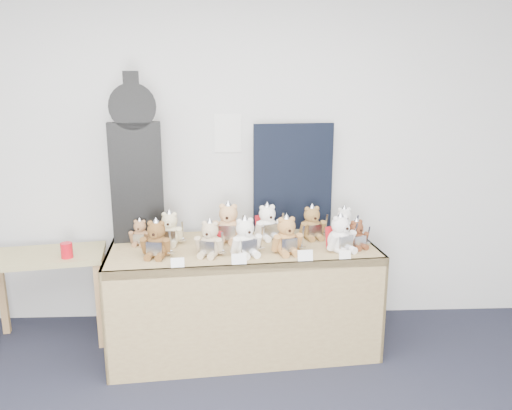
{
  "coord_description": "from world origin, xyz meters",
  "views": [
    {
      "loc": [
        0.28,
        -1.42,
        1.92
      ],
      "look_at": [
        0.42,
        1.88,
        1.11
      ],
      "focal_mm": 35.0,
      "sensor_mm": 36.0,
      "label": 1
    }
  ],
  "objects_px": {
    "guitar_case": "(136,161)",
    "red_cup": "(67,250)",
    "teddy_front_far_right": "(340,235)",
    "display_table": "(244,271)",
    "teddy_front_far_left": "(157,240)",
    "teddy_back_far_left": "(140,233)",
    "teddy_back_end": "(344,223)",
    "teddy_back_left": "(170,229)",
    "teddy_back_right": "(312,224)",
    "teddy_front_end": "(357,235)",
    "teddy_back_centre_right": "(267,223)",
    "teddy_front_left": "(210,240)",
    "side_table": "(47,270)",
    "teddy_back_centre_left": "(228,224)",
    "teddy_front_centre": "(246,238)",
    "teddy_front_right": "(287,237)"
  },
  "relations": [
    {
      "from": "teddy_front_right",
      "to": "teddy_back_left",
      "type": "xyz_separation_m",
      "value": [
        -0.82,
        0.24,
        -0.01
      ]
    },
    {
      "from": "teddy_front_left",
      "to": "teddy_back_far_left",
      "type": "xyz_separation_m",
      "value": [
        -0.51,
        0.25,
        -0.02
      ]
    },
    {
      "from": "teddy_back_far_left",
      "to": "teddy_back_right",
      "type": "bearing_deg",
      "value": 8.72
    },
    {
      "from": "teddy_front_left",
      "to": "teddy_front_end",
      "type": "distance_m",
      "value": 1.03
    },
    {
      "from": "display_table",
      "to": "teddy_front_far_left",
      "type": "distance_m",
      "value": 0.66
    },
    {
      "from": "teddy_front_far_right",
      "to": "display_table",
      "type": "bearing_deg",
      "value": 144.78
    },
    {
      "from": "guitar_case",
      "to": "teddy_back_centre_left",
      "type": "distance_m",
      "value": 0.81
    },
    {
      "from": "red_cup",
      "to": "teddy_back_far_left",
      "type": "relative_size",
      "value": 0.53
    },
    {
      "from": "guitar_case",
      "to": "teddy_front_far_right",
      "type": "distance_m",
      "value": 1.54
    },
    {
      "from": "teddy_back_centre_right",
      "to": "teddy_back_far_left",
      "type": "distance_m",
      "value": 0.93
    },
    {
      "from": "teddy_front_far_right",
      "to": "teddy_back_far_left",
      "type": "relative_size",
      "value": 1.4
    },
    {
      "from": "red_cup",
      "to": "teddy_front_right",
      "type": "relative_size",
      "value": 0.38
    },
    {
      "from": "teddy_back_end",
      "to": "teddy_back_far_left",
      "type": "xyz_separation_m",
      "value": [
        -1.51,
        -0.13,
        -0.02
      ]
    },
    {
      "from": "teddy_front_far_right",
      "to": "teddy_back_left",
      "type": "height_order",
      "value": "teddy_front_far_right"
    },
    {
      "from": "guitar_case",
      "to": "red_cup",
      "type": "relative_size",
      "value": 10.91
    },
    {
      "from": "side_table",
      "to": "teddy_front_right",
      "type": "height_order",
      "value": "teddy_front_right"
    },
    {
      "from": "display_table",
      "to": "teddy_front_centre",
      "type": "xyz_separation_m",
      "value": [
        0.01,
        -0.12,
        0.28
      ]
    },
    {
      "from": "display_table",
      "to": "side_table",
      "type": "relative_size",
      "value": 2.17
    },
    {
      "from": "red_cup",
      "to": "teddy_back_right",
      "type": "distance_m",
      "value": 1.79
    },
    {
      "from": "red_cup",
      "to": "teddy_back_far_left",
      "type": "bearing_deg",
      "value": 1.02
    },
    {
      "from": "teddy_back_far_left",
      "to": "teddy_front_end",
      "type": "bearing_deg",
      "value": -0.8
    },
    {
      "from": "teddy_front_far_left",
      "to": "teddy_front_centre",
      "type": "xyz_separation_m",
      "value": [
        0.59,
        0.01,
        0.0
      ]
    },
    {
      "from": "teddy_front_left",
      "to": "teddy_back_left",
      "type": "distance_m",
      "value": 0.39
    },
    {
      "from": "teddy_back_left",
      "to": "teddy_back_centre_left",
      "type": "bearing_deg",
      "value": 9.86
    },
    {
      "from": "teddy_back_centre_left",
      "to": "teddy_back_centre_right",
      "type": "height_order",
      "value": "teddy_back_centre_left"
    },
    {
      "from": "teddy_front_end",
      "to": "teddy_front_far_right",
      "type": "bearing_deg",
      "value": -175.38
    },
    {
      "from": "guitar_case",
      "to": "teddy_front_far_left",
      "type": "distance_m",
      "value": 0.63
    },
    {
      "from": "guitar_case",
      "to": "teddy_front_end",
      "type": "relative_size",
      "value": 5.25
    },
    {
      "from": "teddy_front_left",
      "to": "teddy_back_end",
      "type": "distance_m",
      "value": 1.06
    },
    {
      "from": "teddy_front_far_left",
      "to": "teddy_back_centre_left",
      "type": "distance_m",
      "value": 0.57
    },
    {
      "from": "teddy_front_far_right",
      "to": "teddy_back_centre_right",
      "type": "xyz_separation_m",
      "value": [
        -0.48,
        0.32,
        -0.0
      ]
    },
    {
      "from": "teddy_front_far_left",
      "to": "teddy_front_end",
      "type": "bearing_deg",
      "value": 13.13
    },
    {
      "from": "red_cup",
      "to": "teddy_front_centre",
      "type": "distance_m",
      "value": 1.31
    },
    {
      "from": "teddy_front_far_left",
      "to": "teddy_front_left",
      "type": "distance_m",
      "value": 0.35
    },
    {
      "from": "teddy_front_far_right",
      "to": "teddy_back_centre_left",
      "type": "relative_size",
      "value": 0.91
    },
    {
      "from": "teddy_back_left",
      "to": "teddy_back_right",
      "type": "height_order",
      "value": "teddy_back_right"
    },
    {
      "from": "teddy_front_end",
      "to": "teddy_back_centre_left",
      "type": "height_order",
      "value": "teddy_back_centre_left"
    },
    {
      "from": "teddy_front_left",
      "to": "guitar_case",
      "type": "bearing_deg",
      "value": 162.61
    },
    {
      "from": "side_table",
      "to": "teddy_front_far_right",
      "type": "xyz_separation_m",
      "value": [
        2.13,
        -0.29,
        0.33
      ]
    },
    {
      "from": "teddy_front_end",
      "to": "teddy_back_centre_right",
      "type": "xyz_separation_m",
      "value": [
        -0.61,
        0.25,
        0.02
      ]
    },
    {
      "from": "teddy_front_far_left",
      "to": "teddy_front_far_right",
      "type": "relative_size",
      "value": 0.97
    },
    {
      "from": "teddy_front_left",
      "to": "teddy_back_left",
      "type": "xyz_separation_m",
      "value": [
        -0.3,
        0.26,
        -0.0
      ]
    },
    {
      "from": "display_table",
      "to": "teddy_front_far_left",
      "type": "xyz_separation_m",
      "value": [
        -0.58,
        -0.13,
        0.28
      ]
    },
    {
      "from": "guitar_case",
      "to": "teddy_back_far_left",
      "type": "relative_size",
      "value": 5.79
    },
    {
      "from": "teddy_front_far_left",
      "to": "teddy_front_end",
      "type": "distance_m",
      "value": 1.38
    },
    {
      "from": "side_table",
      "to": "red_cup",
      "type": "height_order",
      "value": "red_cup"
    },
    {
      "from": "teddy_front_left",
      "to": "teddy_back_right",
      "type": "xyz_separation_m",
      "value": [
        0.74,
        0.35,
        0.0
      ]
    },
    {
      "from": "red_cup",
      "to": "teddy_front_far_left",
      "type": "bearing_deg",
      "value": -20.73
    },
    {
      "from": "guitar_case",
      "to": "red_cup",
      "type": "bearing_deg",
      "value": -177.59
    },
    {
      "from": "teddy_front_far_right",
      "to": "teddy_back_left",
      "type": "xyz_separation_m",
      "value": [
        -1.19,
        0.21,
        -0.01
      ]
    }
  ]
}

